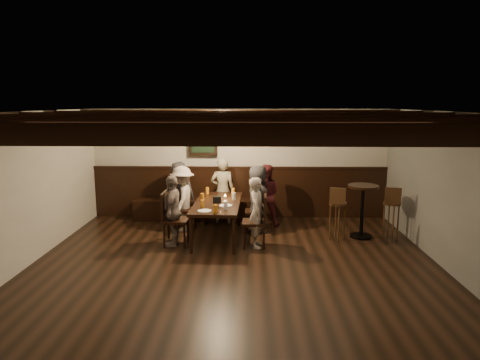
{
  "coord_description": "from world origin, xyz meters",
  "views": [
    {
      "loc": [
        0.23,
        -5.88,
        2.53
      ],
      "look_at": [
        0.06,
        1.3,
        1.23
      ],
      "focal_mm": 32.0,
      "sensor_mm": 36.0,
      "label": 1
    }
  ],
  "objects_px": {
    "chair_right_near": "(256,219)",
    "person_left_far": "(173,211)",
    "bar_stool_right": "(391,220)",
    "person_bench_left": "(179,193)",
    "person_right_near": "(258,199)",
    "chair_left_far": "(175,229)",
    "chair_right_far": "(255,231)",
    "chair_left_near": "(184,217)",
    "person_right_far": "(257,212)",
    "dining_table": "(217,205)",
    "person_left_near": "(182,199)",
    "person_bench_right": "(265,195)",
    "person_bench_centre": "(223,191)",
    "bar_stool_left": "(337,220)",
    "high_top_table": "(362,203)"
  },
  "relations": [
    {
      "from": "person_left_far",
      "to": "bar_stool_right",
      "type": "distance_m",
      "value": 4.02
    },
    {
      "from": "dining_table",
      "to": "chair_left_near",
      "type": "relative_size",
      "value": 2.11
    },
    {
      "from": "person_bench_right",
      "to": "person_bench_centre",
      "type": "bearing_deg",
      "value": -9.46
    },
    {
      "from": "chair_left_near",
      "to": "person_right_far",
      "type": "relative_size",
      "value": 0.71
    },
    {
      "from": "chair_left_near",
      "to": "dining_table",
      "type": "bearing_deg",
      "value": 57.95
    },
    {
      "from": "person_bench_left",
      "to": "person_bench_centre",
      "type": "xyz_separation_m",
      "value": [
        0.9,
        0.13,
        0.03
      ]
    },
    {
      "from": "chair_right_near",
      "to": "bar_stool_right",
      "type": "relative_size",
      "value": 0.84
    },
    {
      "from": "bar_stool_right",
      "to": "chair_right_far",
      "type": "bearing_deg",
      "value": -155.59
    },
    {
      "from": "chair_right_near",
      "to": "person_left_far",
      "type": "xyz_separation_m",
      "value": [
        -1.49,
        -0.86,
        0.38
      ]
    },
    {
      "from": "person_bench_left",
      "to": "chair_left_near",
      "type": "bearing_deg",
      "value": 111.94
    },
    {
      "from": "chair_right_far",
      "to": "person_right_far",
      "type": "distance_m",
      "value": 0.34
    },
    {
      "from": "person_bench_right",
      "to": "person_right_near",
      "type": "bearing_deg",
      "value": 71.57
    },
    {
      "from": "person_bench_left",
      "to": "person_bench_centre",
      "type": "bearing_deg",
      "value": -170.54
    },
    {
      "from": "dining_table",
      "to": "chair_left_near",
      "type": "distance_m",
      "value": 0.92
    },
    {
      "from": "person_bench_left",
      "to": "bar_stool_right",
      "type": "height_order",
      "value": "person_bench_left"
    },
    {
      "from": "person_left_far",
      "to": "chair_right_near",
      "type": "bearing_deg",
      "value": 121.51
    },
    {
      "from": "chair_right_near",
      "to": "bar_stool_left",
      "type": "relative_size",
      "value": 0.84
    },
    {
      "from": "chair_right_far",
      "to": "person_bench_left",
      "type": "distance_m",
      "value": 2.14
    },
    {
      "from": "person_bench_right",
      "to": "person_left_far",
      "type": "bearing_deg",
      "value": 39.29
    },
    {
      "from": "bar_stool_left",
      "to": "chair_right_far",
      "type": "bearing_deg",
      "value": -148.89
    },
    {
      "from": "chair_right_near",
      "to": "person_right_near",
      "type": "relative_size",
      "value": 0.65
    },
    {
      "from": "chair_right_near",
      "to": "dining_table",
      "type": "bearing_deg",
      "value": 122.07
    },
    {
      "from": "person_bench_centre",
      "to": "person_left_near",
      "type": "height_order",
      "value": "person_bench_centre"
    },
    {
      "from": "bar_stool_left",
      "to": "person_bench_centre",
      "type": "bearing_deg",
      "value": 169.67
    },
    {
      "from": "chair_right_near",
      "to": "person_bench_right",
      "type": "distance_m",
      "value": 0.62
    },
    {
      "from": "person_bench_right",
      "to": "high_top_table",
      "type": "bearing_deg",
      "value": 158.9
    },
    {
      "from": "dining_table",
      "to": "bar_stool_right",
      "type": "height_order",
      "value": "bar_stool_right"
    },
    {
      "from": "person_left_near",
      "to": "person_right_far",
      "type": "bearing_deg",
      "value": 59.04
    },
    {
      "from": "person_bench_right",
      "to": "high_top_table",
      "type": "distance_m",
      "value": 1.96
    },
    {
      "from": "chair_left_far",
      "to": "person_bench_left",
      "type": "bearing_deg",
      "value": -172.43
    },
    {
      "from": "dining_table",
      "to": "person_right_far",
      "type": "relative_size",
      "value": 1.5
    },
    {
      "from": "chair_right_near",
      "to": "chair_left_near",
      "type": "bearing_deg",
      "value": 90.0
    },
    {
      "from": "dining_table",
      "to": "chair_left_near",
      "type": "height_order",
      "value": "chair_left_near"
    },
    {
      "from": "chair_right_far",
      "to": "person_bench_right",
      "type": "height_order",
      "value": "person_bench_right"
    },
    {
      "from": "person_bench_centre",
      "to": "person_left_near",
      "type": "bearing_deg",
      "value": 38.66
    },
    {
      "from": "chair_right_far",
      "to": "bar_stool_left",
      "type": "height_order",
      "value": "bar_stool_left"
    },
    {
      "from": "person_bench_left",
      "to": "person_right_near",
      "type": "height_order",
      "value": "same"
    },
    {
      "from": "chair_left_near",
      "to": "person_left_far",
      "type": "height_order",
      "value": "person_left_far"
    },
    {
      "from": "dining_table",
      "to": "chair_left_near",
      "type": "bearing_deg",
      "value": 147.95
    },
    {
      "from": "dining_table",
      "to": "person_left_near",
      "type": "bearing_deg",
      "value": 149.04
    },
    {
      "from": "chair_right_near",
      "to": "person_left_far",
      "type": "distance_m",
      "value": 1.76
    },
    {
      "from": "high_top_table",
      "to": "bar_stool_right",
      "type": "xyz_separation_m",
      "value": [
        0.5,
        -0.16,
        -0.28
      ]
    },
    {
      "from": "person_bench_left",
      "to": "person_right_far",
      "type": "height_order",
      "value": "person_bench_left"
    },
    {
      "from": "chair_left_near",
      "to": "person_bench_centre",
      "type": "distance_m",
      "value": 1.03
    },
    {
      "from": "person_right_near",
      "to": "chair_right_far",
      "type": "bearing_deg",
      "value": 178.06
    },
    {
      "from": "person_bench_left",
      "to": "person_left_near",
      "type": "relative_size",
      "value": 1.02
    },
    {
      "from": "chair_left_near",
      "to": "person_left_far",
      "type": "bearing_deg",
      "value": -1.99
    },
    {
      "from": "dining_table",
      "to": "person_right_near",
      "type": "relative_size",
      "value": 1.41
    },
    {
      "from": "bar_stool_left",
      "to": "person_bench_left",
      "type": "bearing_deg",
      "value": 178.93
    },
    {
      "from": "person_left_near",
      "to": "high_top_table",
      "type": "xyz_separation_m",
      "value": [
        3.47,
        -0.35,
        0.01
      ]
    }
  ]
}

